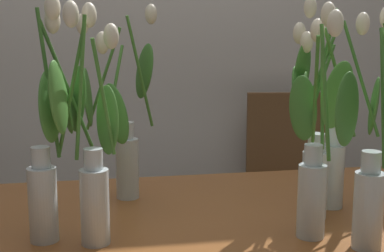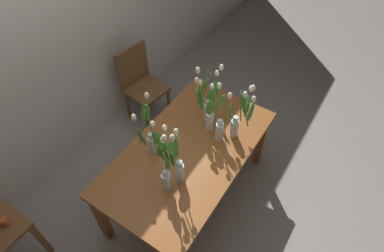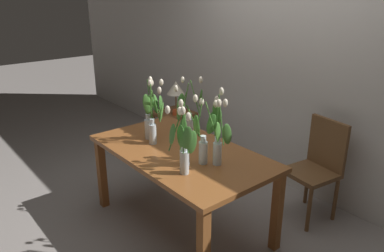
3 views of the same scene
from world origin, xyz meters
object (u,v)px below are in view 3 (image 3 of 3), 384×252
at_px(tulip_vase_0, 183,147).
at_px(side_table, 174,121).
at_px(tulip_vase_6, 187,144).
at_px(tulip_vase_2, 217,136).
at_px(dining_chair, 318,164).
at_px(tulip_vase_1, 153,120).
at_px(tulip_vase_5, 151,119).
at_px(table_lamp, 176,89).
at_px(tulip_vase_3, 188,116).
at_px(dining_table, 181,160).
at_px(tulip_vase_4, 204,143).
at_px(pillar_candle, 175,112).

relative_size(tulip_vase_0, side_table, 1.00).
bearing_deg(tulip_vase_6, tulip_vase_2, 60.64).
bearing_deg(dining_chair, side_table, -175.54).
xyz_separation_m(tulip_vase_1, tulip_vase_5, (-0.08, 0.04, -0.02)).
distance_m(tulip_vase_0, table_lamp, 2.06).
distance_m(tulip_vase_3, tulip_vase_6, 0.58).
height_order(tulip_vase_3, tulip_vase_6, tulip_vase_3).
relative_size(dining_table, dining_chair, 1.72).
xyz_separation_m(dining_table, dining_chair, (0.65, 1.07, -0.12)).
relative_size(tulip_vase_4, table_lamp, 1.42).
bearing_deg(table_lamp, tulip_vase_2, -27.46).
xyz_separation_m(dining_chair, pillar_candle, (-1.87, -0.21, 0.06)).
relative_size(tulip_vase_2, pillar_candle, 7.85).
bearing_deg(tulip_vase_0, tulip_vase_3, 138.39).
distance_m(table_lamp, pillar_candle, 0.29).
bearing_deg(tulip_vase_4, dining_table, 175.34).
xyz_separation_m(tulip_vase_1, tulip_vase_3, (0.10, 0.32, -0.00)).
height_order(tulip_vase_1, table_lamp, tulip_vase_1).
relative_size(tulip_vase_3, side_table, 1.04).
bearing_deg(tulip_vase_4, pillar_candle, 150.37).
distance_m(tulip_vase_5, pillar_candle, 1.29).
bearing_deg(dining_chair, tulip_vase_6, -107.92).
bearing_deg(side_table, dining_chair, 4.46).
height_order(tulip_vase_2, table_lamp, tulip_vase_2).
bearing_deg(dining_table, tulip_vase_5, -172.91).
xyz_separation_m(tulip_vase_5, pillar_candle, (-0.85, 0.90, -0.34)).
bearing_deg(table_lamp, dining_table, -35.71).
relative_size(tulip_vase_4, tulip_vase_6, 1.04).
xyz_separation_m(dining_table, side_table, (-1.32, 0.91, -0.22)).
xyz_separation_m(dining_table, tulip_vase_3, (-0.19, 0.23, 0.30)).
bearing_deg(pillar_candle, tulip_vase_0, -35.10).
height_order(dining_chair, table_lamp, table_lamp).
xyz_separation_m(dining_table, tulip_vase_2, (0.37, 0.06, 0.32)).
distance_m(tulip_vase_3, pillar_candle, 1.26).
relative_size(tulip_vase_6, pillar_candle, 7.23).
bearing_deg(tulip_vase_4, tulip_vase_2, 63.26).
height_order(dining_table, table_lamp, table_lamp).
distance_m(tulip_vase_3, side_table, 1.42).
height_order(tulip_vase_1, pillar_candle, tulip_vase_1).
bearing_deg(tulip_vase_6, dining_chair, 72.08).
xyz_separation_m(tulip_vase_5, dining_chair, (1.01, 1.11, -0.40)).
height_order(tulip_vase_1, side_table, tulip_vase_1).
bearing_deg(side_table, tulip_vase_1, -43.85).
xyz_separation_m(tulip_vase_0, tulip_vase_6, (-0.12, 0.13, -0.05)).
xyz_separation_m(tulip_vase_2, pillar_candle, (-1.59, 0.79, -0.38)).
height_order(tulip_vase_0, tulip_vase_4, tulip_vase_4).
relative_size(tulip_vase_2, tulip_vase_5, 1.02).
relative_size(dining_table, pillar_candle, 21.33).
bearing_deg(table_lamp, tulip_vase_4, -30.56).
height_order(tulip_vase_2, dining_chair, tulip_vase_2).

